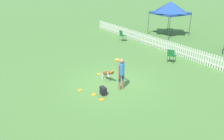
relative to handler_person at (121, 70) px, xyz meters
name	(u,v)px	position (x,y,z in m)	size (l,w,h in m)	color
ground_plane	(112,83)	(-0.73, -0.03, -0.97)	(240.00, 240.00, 0.00)	#4C7A38
handler_person	(121,70)	(0.00, 0.00, 0.00)	(0.93, 0.59, 1.55)	#8C664C
leaping_dog	(107,73)	(-1.12, -0.07, -0.54)	(1.15, 0.28, 0.71)	brown
frisbee_near_handler	(80,90)	(-0.91, -1.75, -0.96)	(0.21, 0.21, 0.02)	orange
frisbee_near_dog	(102,100)	(0.42, -1.32, -0.96)	(0.21, 0.21, 0.02)	orange
frisbee_midfield	(94,95)	(-0.16, -1.40, -0.96)	(0.21, 0.21, 0.02)	orange
frisbee_far_scatter	(99,74)	(-2.10, -0.03, -0.96)	(0.21, 0.21, 0.02)	orange
backpack_on_grass	(103,91)	(0.05, -1.02, -0.78)	(0.35, 0.23, 0.39)	black
picket_fence	(193,55)	(-0.73, 6.14, -0.55)	(24.20, 0.04, 0.83)	silver
folding_chair_blue_left	(122,35)	(-7.12, 5.07, -0.40)	(0.47, 0.50, 0.93)	#333338
folding_chair_center	(171,55)	(-1.21, 4.69, -0.42)	(0.60, 0.61, 0.90)	#333338
canopy_tent_main	(170,8)	(-6.65, 10.08, 1.52)	(2.73, 2.73, 3.04)	#333338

